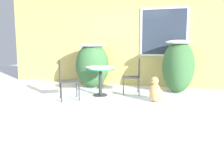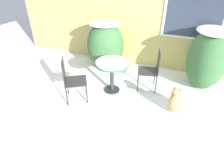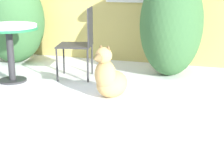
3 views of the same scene
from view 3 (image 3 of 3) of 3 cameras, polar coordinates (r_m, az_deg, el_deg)
name	(u,v)px [view 3 (image 3 of 3)]	position (r m, az deg, el deg)	size (l,w,h in m)	color
ground_plane	(5,98)	(3.96, -17.33, -3.81)	(16.00, 16.00, 0.00)	white
shrub_left	(13,18)	(5.58, -16.17, 9.00)	(0.98, 0.91, 1.32)	#386638
shrub_middle	(172,21)	(4.66, 9.89, 8.76)	(0.83, 1.09, 1.40)	#386638
patio_table	(9,35)	(4.48, -16.74, 6.36)	(0.72, 0.72, 0.73)	#2D2D30
patio_chair_near_table	(81,40)	(4.49, -5.20, 5.70)	(0.52, 0.52, 0.93)	#2D2D30
dog	(109,79)	(3.73, -0.44, -0.68)	(0.42, 0.58, 0.60)	tan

